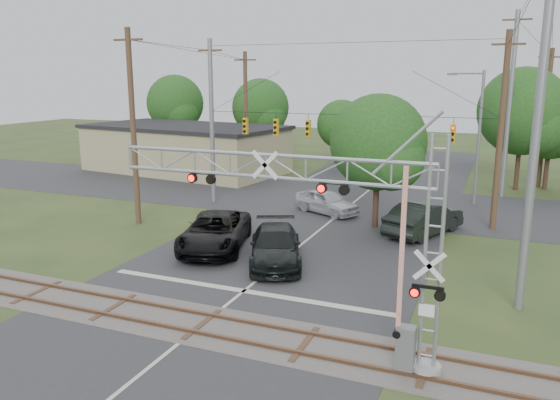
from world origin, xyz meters
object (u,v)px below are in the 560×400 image
at_px(car_dark, 275,246).
at_px(pickup_black, 215,232).
at_px(traffic_signal_span, 355,128).
at_px(commercial_building, 185,148).
at_px(crossing_gantry, 326,220).
at_px(streetlight, 477,131).
at_px(sedan_silver, 327,202).

bearing_deg(car_dark, pickup_black, 143.95).
bearing_deg(traffic_signal_span, pickup_black, -116.91).
height_order(traffic_signal_span, commercial_building, traffic_signal_span).
distance_m(traffic_signal_span, commercial_building, 22.64).
xyz_separation_m(crossing_gantry, streetlight, (3.11, 24.59, 0.68)).
xyz_separation_m(crossing_gantry, sedan_silver, (-5.68, 18.26, -3.75)).
bearing_deg(car_dark, commercial_building, 107.96).
xyz_separation_m(crossing_gantry, pickup_black, (-8.84, 8.68, -3.63)).
relative_size(crossing_gantry, traffic_signal_span, 0.58).
bearing_deg(traffic_signal_span, car_dark, -95.73).
relative_size(traffic_signal_span, commercial_building, 0.96).
xyz_separation_m(car_dark, sedan_silver, (-0.70, 10.50, -0.06)).
bearing_deg(traffic_signal_span, crossing_gantry, -77.94).
height_order(car_dark, commercial_building, commercial_building).
bearing_deg(car_dark, sedan_silver, 71.07).
bearing_deg(sedan_silver, traffic_signal_span, -59.91).
height_order(crossing_gantry, streetlight, streetlight).
xyz_separation_m(traffic_signal_span, streetlight, (7.03, 6.23, -0.49)).
height_order(crossing_gantry, traffic_signal_span, traffic_signal_span).
bearing_deg(sedan_silver, pickup_black, -171.37).
distance_m(traffic_signal_span, sedan_silver, 5.23).
height_order(pickup_black, sedan_silver, pickup_black).
bearing_deg(car_dark, traffic_signal_span, 61.53).
xyz_separation_m(pickup_black, car_dark, (3.85, -0.91, -0.07)).
xyz_separation_m(traffic_signal_span, sedan_silver, (-1.76, -0.10, -4.92)).
bearing_deg(pickup_black, traffic_signal_span, 46.31).
relative_size(commercial_building, streetlight, 2.15).
xyz_separation_m(crossing_gantry, traffic_signal_span, (-3.92, 18.36, 1.17)).
bearing_deg(streetlight, traffic_signal_span, -138.45).
xyz_separation_m(pickup_black, commercial_building, (-14.63, 20.57, 1.30)).
height_order(sedan_silver, streetlight, streetlight).
relative_size(crossing_gantry, commercial_building, 0.55).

